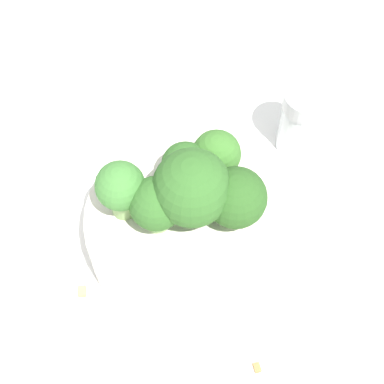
{
  "coord_description": "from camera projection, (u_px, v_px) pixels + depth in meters",
  "views": [
    {
      "loc": [
        -0.07,
        0.23,
        0.47
      ],
      "look_at": [
        0.0,
        0.0,
        0.08
      ],
      "focal_mm": 60.0,
      "sensor_mm": 36.0,
      "label": 1
    }
  ],
  "objects": [
    {
      "name": "ground_plane",
      "position": [
        192.0,
        242.0,
        0.53
      ],
      "size": [
        3.0,
        3.0,
        0.0
      ],
      "primitive_type": "plane",
      "color": "white"
    },
    {
      "name": "bowl",
      "position": [
        192.0,
        229.0,
        0.51
      ],
      "size": [
        0.17,
        0.17,
        0.05
      ],
      "primitive_type": "cylinder",
      "color": "silver",
      "rests_on": "ground_plane"
    },
    {
      "name": "broccoli_floret_0",
      "position": [
        236.0,
        198.0,
        0.46
      ],
      "size": [
        0.05,
        0.05,
        0.05
      ],
      "color": "#8EB770",
      "rests_on": "bowl"
    },
    {
      "name": "broccoli_floret_1",
      "position": [
        185.0,
        166.0,
        0.48
      ],
      "size": [
        0.04,
        0.04,
        0.04
      ],
      "color": "#84AD66",
      "rests_on": "bowl"
    },
    {
      "name": "broccoli_floret_2",
      "position": [
        121.0,
        188.0,
        0.46
      ],
      "size": [
        0.04,
        0.04,
        0.05
      ],
      "color": "#7A9E5B",
      "rests_on": "bowl"
    },
    {
      "name": "broccoli_floret_3",
      "position": [
        156.0,
        205.0,
        0.46
      ],
      "size": [
        0.04,
        0.04,
        0.05
      ],
      "color": "#8EB770",
      "rests_on": "bowl"
    },
    {
      "name": "broccoli_floret_4",
      "position": [
        196.0,
        192.0,
        0.45
      ],
      "size": [
        0.06,
        0.06,
        0.07
      ],
      "color": "#8EB770",
      "rests_on": "bowl"
    },
    {
      "name": "broccoli_floret_5",
      "position": [
        217.0,
        155.0,
        0.49
      ],
      "size": [
        0.04,
        0.04,
        0.04
      ],
      "color": "#7A9E5B",
      "rests_on": "bowl"
    },
    {
      "name": "pepper_shaker",
      "position": [
        303.0,
        120.0,
        0.55
      ],
      "size": [
        0.04,
        0.04,
        0.07
      ],
      "color": "silver",
      "rests_on": "ground_plane"
    },
    {
      "name": "almond_crumb_0",
      "position": [
        82.0,
        290.0,
        0.5
      ],
      "size": [
        0.01,
        0.01,
        0.01
      ],
      "primitive_type": "cube",
      "rotation": [
        0.0,
        0.0,
        5.07
      ],
      "color": "tan",
      "rests_on": "ground_plane"
    },
    {
      "name": "almond_crumb_1",
      "position": [
        257.0,
        367.0,
        0.47
      ],
      "size": [
        0.01,
        0.01,
        0.01
      ],
      "primitive_type": "cube",
      "rotation": [
        0.0,
        0.0,
        5.25
      ],
      "color": "olive",
      "rests_on": "ground_plane"
    }
  ]
}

